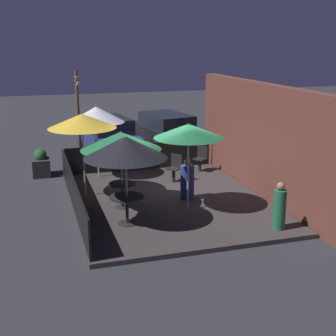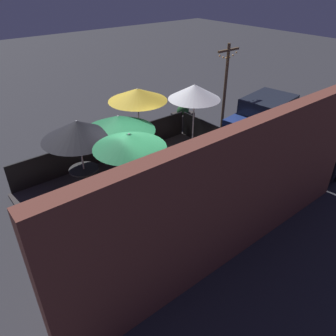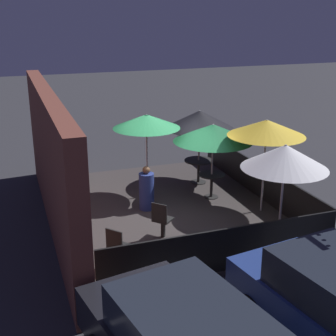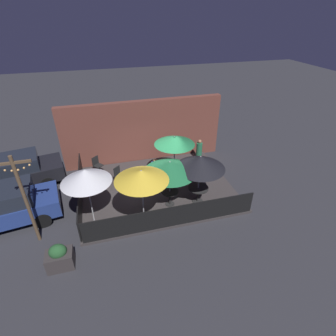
{
  "view_description": "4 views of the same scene",
  "coord_description": "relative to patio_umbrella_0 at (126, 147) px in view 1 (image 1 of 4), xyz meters",
  "views": [
    {
      "loc": [
        12.53,
        -3.77,
        4.67
      ],
      "look_at": [
        0.32,
        -0.08,
        1.17
      ],
      "focal_mm": 50.0,
      "sensor_mm": 36.0,
      "label": 1
    },
    {
      "loc": [
        4.76,
        6.58,
        5.99
      ],
      "look_at": [
        -0.24,
        0.34,
        1.1
      ],
      "focal_mm": 35.0,
      "sensor_mm": 36.0,
      "label": 2
    },
    {
      "loc": [
        -11.1,
        3.92,
        5.25
      ],
      "look_at": [
        -0.39,
        0.14,
        1.39
      ],
      "focal_mm": 50.0,
      "sensor_mm": 36.0,
      "label": 3
    },
    {
      "loc": [
        -2.19,
        -10.03,
        7.5
      ],
      "look_at": [
        0.46,
        -0.37,
        1.33
      ],
      "focal_mm": 28.0,
      "sensor_mm": 36.0,
      "label": 4
    }
  ],
  "objects": [
    {
      "name": "patio_chair_0",
      "position": [
        -4.15,
        3.57,
        -1.51
      ],
      "size": [
        0.56,
        0.56,
        0.91
      ],
      "rotation": [
        0.0,
        0.0,
        -0.87
      ],
      "color": "black",
      "rests_on": "patio_deck"
    },
    {
      "name": "patio_chair_1",
      "position": [
        -3.18,
        2.28,
        -1.51
      ],
      "size": [
        0.56,
        0.56,
        0.91
      ],
      "rotation": [
        0.0,
        0.0,
        -0.84
      ],
      "color": "black",
      "rests_on": "patio_deck"
    },
    {
      "name": "parked_car_0",
      "position": [
        -7.73,
        0.85,
        -1.28
      ],
      "size": [
        4.09,
        2.27,
        1.62
      ],
      "rotation": [
        0.0,
        0.0,
        0.15
      ],
      "color": "navy",
      "rests_on": "ground_plane"
    },
    {
      "name": "patio_deck",
      "position": [
        -1.5,
        1.53,
        -2.06
      ],
      "size": [
        7.04,
        5.54,
        0.12
      ],
      "color": "#383333",
      "rests_on": "ground_plane"
    },
    {
      "name": "fence_front",
      "position": [
        -1.5,
        -1.2,
        -1.53
      ],
      "size": [
        6.84,
        0.05,
        0.95
      ],
      "color": "black",
      "rests_on": "patio_deck"
    },
    {
      "name": "patron_1",
      "position": [
        -1.42,
        2.11,
        -1.47
      ],
      "size": [
        0.57,
        0.57,
        1.21
      ],
      "rotation": [
        0.0,
        0.0,
        3.96
      ],
      "color": "navy",
      "rests_on": "patio_deck"
    },
    {
      "name": "dining_table_1",
      "position": [
        -1.24,
        0.13,
        -1.46
      ],
      "size": [
        0.74,
        0.74,
        0.7
      ],
      "color": "black",
      "rests_on": "patio_deck"
    },
    {
      "name": "light_post",
      "position": [
        -6.52,
        -0.44,
        -0.09
      ],
      "size": [
        1.1,
        0.12,
        3.61
      ],
      "color": "brown",
      "rests_on": "ground_plane"
    },
    {
      "name": "patio_umbrella_4",
      "position": [
        -2.55,
        -0.75,
        0.27
      ],
      "size": [
        1.99,
        1.99,
        2.49
      ],
      "color": "#B2B2B7",
      "rests_on": "patio_deck"
    },
    {
      "name": "fence_side_left",
      "position": [
        -4.98,
        1.53,
        -1.53
      ],
      "size": [
        0.05,
        5.34,
        0.95
      ],
      "color": "black",
      "rests_on": "patio_deck"
    },
    {
      "name": "parked_car_1",
      "position": [
        -8.05,
        3.45,
        -1.28
      ],
      "size": [
        4.73,
        2.51,
        1.62
      ],
      "rotation": [
        0.0,
        0.0,
        0.19
      ],
      "color": "black",
      "rests_on": "ground_plane"
    },
    {
      "name": "building_wall",
      "position": [
        -1.5,
        4.53,
        -0.4
      ],
      "size": [
        8.64,
        0.36,
        3.44
      ],
      "color": "brown",
      "rests_on": "ground_plane"
    },
    {
      "name": "patio_umbrella_0",
      "position": [
        0.0,
        0.0,
        0.0
      ],
      "size": [
        2.08,
        2.08,
        2.28
      ],
      "color": "#B2B2B7",
      "rests_on": "patio_deck"
    },
    {
      "name": "patio_umbrella_1",
      "position": [
        -1.24,
        0.13,
        -0.1
      ],
      "size": [
        2.22,
        2.22,
        2.15
      ],
      "color": "#B2B2B7",
      "rests_on": "patio_deck"
    },
    {
      "name": "patio_umbrella_2",
      "position": [
        -4.49,
        -0.05,
        0.15
      ],
      "size": [
        1.87,
        1.87,
        2.42
      ],
      "color": "#B2B2B7",
      "rests_on": "patio_deck"
    },
    {
      "name": "ground_plane",
      "position": [
        -1.5,
        1.53,
        -2.12
      ],
      "size": [
        60.0,
        60.0,
        0.0
      ],
      "primitive_type": "plane",
      "color": "#2D2D33"
    },
    {
      "name": "planter_box",
      "position": [
        -5.62,
        -1.93,
        -1.7
      ],
      "size": [
        0.87,
        0.61,
        0.98
      ],
      "color": "#332D2D",
      "rests_on": "ground_plane"
    },
    {
      "name": "patio_umbrella_3",
      "position": [
        -0.55,
        1.83,
        0.21
      ],
      "size": [
        1.87,
        1.87,
        2.41
      ],
      "color": "#B2B2B7",
      "rests_on": "patio_deck"
    },
    {
      "name": "patron_0",
      "position": [
        1.42,
        3.54,
        -1.46
      ],
      "size": [
        0.45,
        0.45,
        1.21
      ],
      "rotation": [
        0.0,
        0.0,
        0.54
      ],
      "color": "#236642",
      "rests_on": "patio_deck"
    },
    {
      "name": "dining_table_0",
      "position": [
        -0.0,
        0.0,
        -1.42
      ],
      "size": [
        0.88,
        0.88,
        0.73
      ],
      "color": "black",
      "rests_on": "patio_deck"
    }
  ]
}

